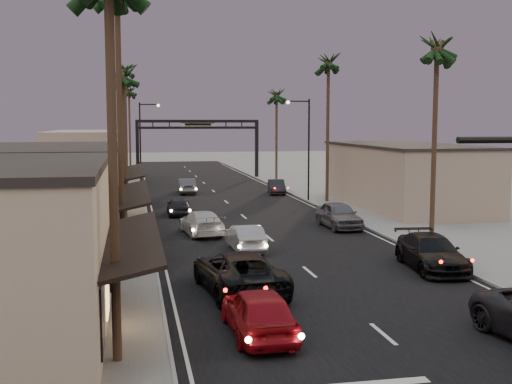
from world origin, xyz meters
name	(u,v)px	position (x,y,z in m)	size (l,w,h in m)	color
ground	(237,211)	(0.00, 40.00, 0.00)	(200.00, 200.00, 0.00)	slate
road	(228,203)	(0.00, 45.00, 0.00)	(14.00, 120.00, 0.02)	black
sidewalk_left	(117,196)	(-9.50, 52.00, 0.06)	(5.00, 92.00, 0.12)	slate
sidewalk_right	(312,192)	(9.50, 52.00, 0.06)	(5.00, 92.00, 0.12)	slate
storefront_mid	(39,202)	(-13.00, 26.00, 2.75)	(8.00, 14.00, 5.50)	gray
storefront_far	(68,180)	(-13.00, 42.00, 2.50)	(8.00, 16.00, 5.00)	#BFAC92
storefront_dist	(88,158)	(-13.00, 65.00, 3.00)	(8.00, 20.00, 6.00)	gray
building_right	(404,177)	(14.00, 40.00, 2.50)	(8.00, 18.00, 5.00)	gray
arch	(198,134)	(0.00, 70.00, 5.53)	(15.20, 0.40, 7.27)	black
streetlight_right	(306,141)	(6.92, 45.00, 5.33)	(2.13, 0.30, 9.00)	black
streetlight_left	(143,138)	(-6.92, 58.00, 5.33)	(2.13, 0.30, 9.00)	black
palm_lc	(122,71)	(-8.60, 36.00, 10.47)	(3.20, 3.20, 12.20)	#38281C
palm_ld	(125,66)	(-8.60, 55.00, 12.42)	(3.20, 3.20, 14.20)	#38281C
palm_ra	(437,41)	(8.60, 24.00, 11.44)	(3.20, 3.20, 13.20)	#38281C
palm_rb	(329,58)	(8.60, 44.00, 12.42)	(3.20, 3.20, 14.20)	#38281C
palm_rc	(277,92)	(8.60, 64.00, 10.47)	(3.20, 3.20, 12.20)	#38281C
palm_far	(129,88)	(-8.30, 78.00, 11.44)	(3.20, 3.20, 13.20)	#38281C
oncoming_red	(259,311)	(-4.08, 10.65, 0.82)	(1.93, 4.80, 1.64)	maroon
oncoming_pickup	(239,271)	(-3.84, 16.15, 0.87)	(2.88, 6.24, 1.74)	black
oncoming_silver	(246,238)	(-2.06, 24.57, 0.72)	(1.52, 4.36, 1.44)	gray
oncoming_white	(201,223)	(-3.89, 30.07, 0.75)	(2.11, 5.18, 1.50)	silver
oncoming_dgrey	(178,206)	(-4.70, 38.69, 0.69)	(1.63, 4.06, 1.38)	black
oncoming_grey_far	(187,186)	(-2.88, 53.25, 0.75)	(1.58, 4.53, 1.49)	#444347
curbside_black	(431,252)	(5.86, 18.47, 0.82)	(2.29, 5.63, 1.63)	black
curbside_grey	(339,215)	(5.34, 30.85, 0.86)	(2.04, 5.06, 1.72)	#4F4F54
curbside_far	(276,187)	(5.74, 51.34, 0.70)	(1.49, 4.26, 1.41)	black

